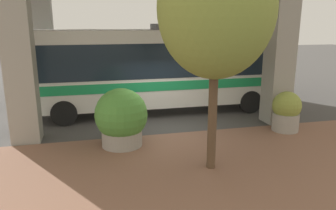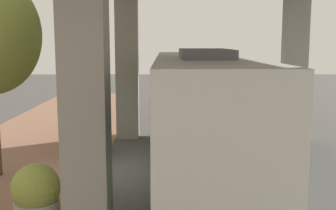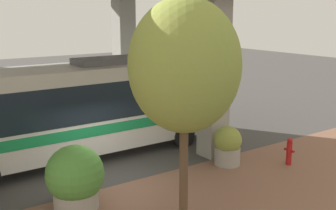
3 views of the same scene
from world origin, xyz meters
TOP-DOWN VIEW (x-y plane):
  - ground_plane at (0.00, 0.00)m, footprint 80.00×80.00m
  - sidewalk_strip at (-3.00, 0.00)m, footprint 6.00×40.00m
  - bus at (3.15, -0.52)m, footprint 2.73×11.61m
  - planter_front at (-0.75, 1.60)m, footprint 1.68×1.68m
  - planter_middle at (-0.65, -4.40)m, footprint 1.03×1.03m

SIDE VIEW (x-z plane):
  - ground_plane at x=0.00m, z-range 0.00..0.00m
  - sidewalk_strip at x=-3.00m, z-range 0.00..0.02m
  - planter_middle at x=-0.65m, z-range 0.00..1.48m
  - planter_front at x=-0.75m, z-range -0.03..1.87m
  - bus at x=3.15m, z-range 0.16..3.99m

